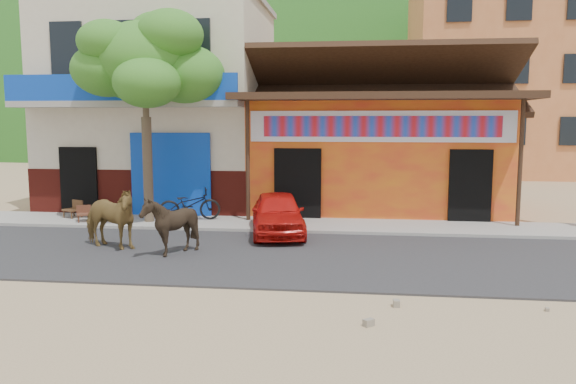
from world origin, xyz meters
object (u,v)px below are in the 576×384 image
(cow_tan, at_px, (108,218))
(tree, at_px, (146,117))
(red_car, at_px, (278,213))
(cafe_chair_right, at_px, (84,207))
(cow_dark, at_px, (170,225))
(scooter, at_px, (190,204))
(cafe_chair_left, at_px, (72,202))

(cow_tan, bearing_deg, tree, 23.02)
(red_car, height_order, cafe_chair_right, red_car)
(cow_dark, bearing_deg, scooter, 177.18)
(cow_dark, height_order, cafe_chair_right, cow_dark)
(cow_dark, relative_size, red_car, 0.41)
(scooter, bearing_deg, cow_dark, 171.26)
(tree, xyz_separation_m, red_car, (3.90, -1.00, -2.52))
(cow_tan, bearing_deg, cow_dark, -85.98)
(cow_tan, relative_size, red_car, 0.52)
(cow_tan, xyz_separation_m, cafe_chair_right, (-2.06, 2.85, -0.21))
(cafe_chair_left, bearing_deg, cow_tan, -27.03)
(cafe_chair_left, distance_m, cafe_chair_right, 0.89)
(cow_tan, xyz_separation_m, red_car, (3.69, 2.11, -0.16))
(cow_tan, bearing_deg, cafe_chair_right, 55.15)
(cow_dark, xyz_separation_m, scooter, (-0.74, 3.87, -0.12))
(scooter, height_order, cafe_chair_left, cafe_chair_left)
(scooter, bearing_deg, tree, 86.32)
(tree, xyz_separation_m, scooter, (1.11, 0.32, -2.53))
(cow_dark, bearing_deg, cafe_chair_left, -145.27)
(scooter, distance_m, cafe_chair_left, 3.63)
(red_car, bearing_deg, cafe_chair_left, 157.49)
(cow_dark, bearing_deg, red_car, 127.74)
(cow_tan, relative_size, cow_dark, 1.27)
(cafe_chair_right, bearing_deg, tree, -20.95)
(tree, xyz_separation_m, cafe_chair_right, (-1.86, -0.26, -2.57))
(cow_dark, relative_size, cafe_chair_left, 1.40)
(cow_dark, distance_m, cafe_chair_right, 4.97)
(tree, distance_m, cow_dark, 4.68)
(cafe_chair_right, bearing_deg, scooter, -17.94)
(red_car, relative_size, cafe_chair_left, 3.44)
(scooter, xyz_separation_m, cafe_chair_left, (-3.63, 0.01, 0.01))
(cow_tan, distance_m, red_car, 4.26)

